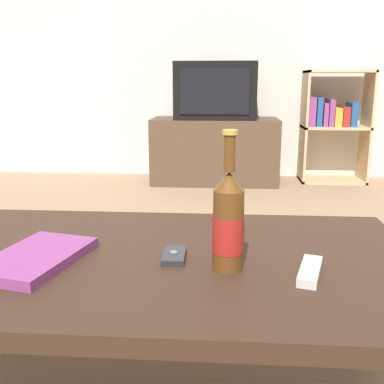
# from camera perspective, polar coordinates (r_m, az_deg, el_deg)

# --- Properties ---
(back_wall) EXTENTS (8.00, 0.05, 2.60)m
(back_wall) POSITION_cam_1_polar(r_m,az_deg,el_deg) (4.05, 2.24, 20.59)
(back_wall) COLOR beige
(back_wall) RESTS_ON ground_plane
(coffee_table) EXTENTS (1.22, 0.71, 0.42)m
(coffee_table) POSITION_cam_1_polar(r_m,az_deg,el_deg) (1.11, -3.61, -10.72)
(coffee_table) COLOR #332116
(coffee_table) RESTS_ON ground_plane
(tv_stand) EXTENTS (1.03, 0.48, 0.53)m
(tv_stand) POSITION_cam_1_polar(r_m,az_deg,el_deg) (3.75, 2.90, 5.28)
(tv_stand) COLOR #4C3828
(tv_stand) RESTS_ON ground_plane
(television) EXTENTS (0.64, 0.48, 0.44)m
(television) POSITION_cam_1_polar(r_m,az_deg,el_deg) (3.71, 3.00, 12.73)
(television) COLOR black
(television) RESTS_ON tv_stand
(bookshelf) EXTENTS (0.53, 0.30, 0.91)m
(bookshelf) POSITION_cam_1_polar(r_m,az_deg,el_deg) (3.92, 17.43, 8.51)
(bookshelf) COLOR tan
(bookshelf) RESTS_ON ground_plane
(beer_bottle) EXTENTS (0.07, 0.07, 0.31)m
(beer_bottle) POSITION_cam_1_polar(r_m,az_deg,el_deg) (0.97, 4.63, -3.79)
(beer_bottle) COLOR #563314
(beer_bottle) RESTS_ON coffee_table
(cell_phone) EXTENTS (0.05, 0.10, 0.02)m
(cell_phone) POSITION_cam_1_polar(r_m,az_deg,el_deg) (1.06, -2.31, -8.07)
(cell_phone) COLOR #232328
(cell_phone) RESTS_ON coffee_table
(remote_control) EXTENTS (0.08, 0.15, 0.02)m
(remote_control) POSITION_cam_1_polar(r_m,az_deg,el_deg) (1.00, 14.76, -9.69)
(remote_control) COLOR beige
(remote_control) RESTS_ON coffee_table
(table_book) EXTENTS (0.23, 0.30, 0.02)m
(table_book) POSITION_cam_1_polar(r_m,az_deg,el_deg) (1.09, -19.19, -7.91)
(table_book) COLOR #7F3875
(table_book) RESTS_ON coffee_table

